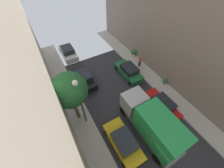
{
  "coord_description": "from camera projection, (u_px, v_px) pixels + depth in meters",
  "views": [
    {
      "loc": [
        -5.58,
        -0.04,
        12.75
      ],
      "look_at": [
        -0.12,
        9.42,
        0.5
      ],
      "focal_mm": 22.09,
      "sensor_mm": 36.0,
      "label": 1
    }
  ],
  "objects": [
    {
      "name": "ground",
      "position": [
        170.0,
        161.0,
        11.39
      ],
      "size": [
        32.0,
        32.0,
        0.0
      ],
      "primitive_type": "plane",
      "color": "#2D2D33"
    },
    {
      "name": "sidewalk_right",
      "position": [
        209.0,
        131.0,
        13.0
      ],
      "size": [
        2.0,
        44.0,
        0.15
      ],
      "primitive_type": "cube",
      "color": "#B7B2A8",
      "rests_on": "ground"
    },
    {
      "name": "parked_car_left_3",
      "position": [
        123.0,
        142.0,
        11.7
      ],
      "size": [
        1.78,
        4.2,
        1.57
      ],
      "color": "gold",
      "rests_on": "ground"
    },
    {
      "name": "parked_car_left_4",
      "position": [
        84.0,
        78.0,
        16.74
      ],
      "size": [
        1.78,
        4.2,
        1.57
      ],
      "color": "black",
      "rests_on": "ground"
    },
    {
      "name": "parked_car_left_5",
      "position": [
        68.0,
        52.0,
        20.29
      ],
      "size": [
        1.78,
        4.2,
        1.57
      ],
      "color": "white",
      "rests_on": "ground"
    },
    {
      "name": "parked_car_right_2",
      "position": [
        161.0,
        105.0,
        14.15
      ],
      "size": [
        1.78,
        4.2,
        1.57
      ],
      "color": "red",
      "rests_on": "ground"
    },
    {
      "name": "parked_car_right_3",
      "position": [
        129.0,
        71.0,
        17.55
      ],
      "size": [
        1.78,
        4.2,
        1.57
      ],
      "color": "#1E6638",
      "rests_on": "ground"
    },
    {
      "name": "delivery_truck",
      "position": [
        152.0,
        123.0,
        11.69
      ],
      "size": [
        2.26,
        6.6,
        3.38
      ],
      "color": "#4C4C51",
      "rests_on": "ground"
    },
    {
      "name": "pedestrian",
      "position": [
        140.0,
        61.0,
        18.42
      ],
      "size": [
        0.4,
        0.36,
        1.72
      ],
      "color": "#2D334C",
      "rests_on": "sidewalk_right"
    },
    {
      "name": "street_tree_0",
      "position": [
        69.0,
        90.0,
        10.75
      ],
      "size": [
        2.95,
        2.95,
        5.75
      ],
      "color": "brown",
      "rests_on": "sidewalk_left"
    },
    {
      "name": "potted_plant_1",
      "position": [
        165.0,
        81.0,
        16.51
      ],
      "size": [
        0.59,
        0.59,
        0.89
      ],
      "color": "#B2A899",
      "rests_on": "sidewalk_right"
    },
    {
      "name": "potted_plant_2",
      "position": [
        133.0,
        52.0,
        20.24
      ],
      "size": [
        0.76,
        0.76,
        1.05
      ],
      "color": "#B2A899",
      "rests_on": "sidewalk_right"
    },
    {
      "name": "lamp_post",
      "position": [
        80.0,
        98.0,
        10.84
      ],
      "size": [
        0.44,
        0.44,
        5.76
      ],
      "color": "#333338",
      "rests_on": "sidewalk_left"
    }
  ]
}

